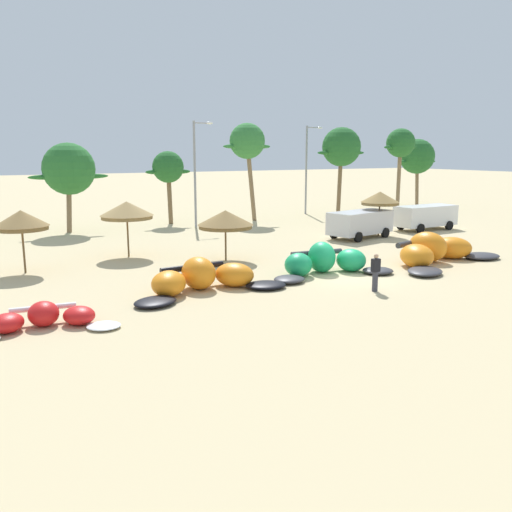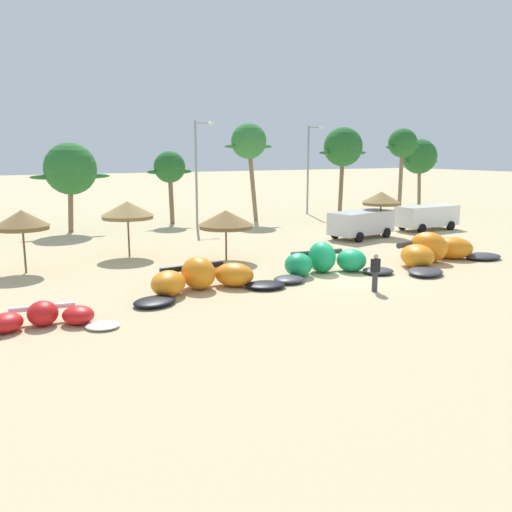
% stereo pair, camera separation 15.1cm
% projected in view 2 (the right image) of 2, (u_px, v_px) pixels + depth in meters
% --- Properties ---
extents(ground_plane, '(260.00, 260.00, 0.00)m').
position_uv_depth(ground_plane, '(346.00, 276.00, 25.47)').
color(ground_plane, '#C6B284').
extents(kite_far_left, '(5.08, 2.60, 0.85)m').
position_uv_depth(kite_far_left, '(43.00, 318.00, 17.97)').
color(kite_far_left, white).
rests_on(kite_far_left, ground).
extents(kite_left, '(7.21, 3.42, 1.40)m').
position_uv_depth(kite_left, '(202.00, 278.00, 22.74)').
color(kite_left, black).
rests_on(kite_left, ground).
extents(kite_left_of_center, '(6.56, 3.36, 1.51)m').
position_uv_depth(kite_left_of_center, '(325.00, 262.00, 25.91)').
color(kite_left_of_center, '#333338').
rests_on(kite_left_of_center, ground).
extents(kite_center, '(8.14, 4.72, 1.61)m').
position_uv_depth(kite_center, '(435.00, 251.00, 28.44)').
color(kite_center, '#333338').
rests_on(kite_center, ground).
extents(beach_umbrella_near_van, '(2.58, 2.58, 3.08)m').
position_uv_depth(beach_umbrella_near_van, '(22.00, 220.00, 25.73)').
color(beach_umbrella_near_van, brown).
rests_on(beach_umbrella_near_van, ground).
extents(beach_umbrella_middle, '(2.96, 2.96, 3.13)m').
position_uv_depth(beach_umbrella_middle, '(127.00, 210.00, 29.76)').
color(beach_umbrella_middle, brown).
rests_on(beach_umbrella_middle, ground).
extents(beach_umbrella_near_palms, '(3.02, 3.02, 2.75)m').
position_uv_depth(beach_umbrella_near_palms, '(226.00, 219.00, 28.77)').
color(beach_umbrella_near_palms, brown).
rests_on(beach_umbrella_near_palms, ground).
extents(beach_umbrella_outermost, '(2.67, 2.67, 3.11)m').
position_uv_depth(beach_umbrella_outermost, '(381.00, 198.00, 37.30)').
color(beach_umbrella_outermost, brown).
rests_on(beach_umbrella_outermost, ground).
extents(parked_van, '(4.99, 2.24, 1.84)m').
position_uv_depth(parked_van, '(426.00, 216.00, 40.32)').
color(parked_van, white).
rests_on(parked_van, ground).
extents(parked_car_second, '(5.12, 3.02, 1.84)m').
position_uv_depth(parked_car_second, '(360.00, 222.00, 36.48)').
color(parked_car_second, silver).
rests_on(parked_car_second, ground).
extents(person_near_kites, '(0.36, 0.24, 1.62)m').
position_uv_depth(person_near_kites, '(375.00, 273.00, 22.57)').
color(person_near_kites, '#383842').
rests_on(person_near_kites, ground).
extents(palm_left, '(5.61, 3.74, 6.50)m').
position_uv_depth(palm_left, '(70.00, 169.00, 38.65)').
color(palm_left, '#7F6647').
rests_on(palm_left, ground).
extents(palm_left_of_gap, '(3.82, 2.55, 5.90)m').
position_uv_depth(palm_left_of_gap, '(170.00, 168.00, 43.26)').
color(palm_left_of_gap, brown).
rests_on(palm_left_of_gap, ground).
extents(palm_center_left, '(4.46, 2.97, 8.20)m').
position_uv_depth(palm_center_left, '(249.00, 142.00, 44.64)').
color(palm_center_left, '#7F6647').
rests_on(palm_center_left, ground).
extents(palm_center_right, '(5.14, 3.42, 7.97)m').
position_uv_depth(palm_center_right, '(343.00, 148.00, 47.21)').
color(palm_center_right, brown).
rests_on(palm_center_right, ground).
extents(palm_right_of_gap, '(4.07, 2.72, 8.01)m').
position_uv_depth(palm_right_of_gap, '(403.00, 144.00, 50.62)').
color(palm_right_of_gap, '#7F6647').
rests_on(palm_right_of_gap, ground).
extents(palm_right, '(5.62, 3.75, 7.21)m').
position_uv_depth(palm_right, '(419.00, 157.00, 58.12)').
color(palm_right, '#7F6647').
rests_on(palm_right, ground).
extents(lamppost_west, '(1.67, 0.24, 8.15)m').
position_uv_depth(lamppost_west, '(198.00, 168.00, 41.32)').
color(lamppost_west, gray).
rests_on(lamppost_west, ground).
extents(lamppost_west_center, '(1.83, 0.24, 8.22)m').
position_uv_depth(lamppost_west_center, '(309.00, 165.00, 50.39)').
color(lamppost_west_center, gray).
rests_on(lamppost_west_center, ground).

